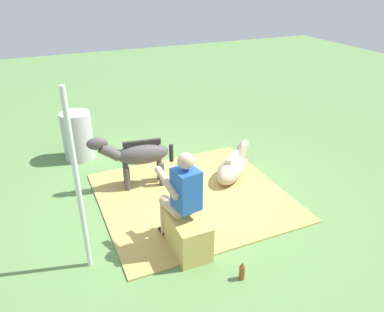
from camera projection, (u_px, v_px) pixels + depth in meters
The scene contains 9 objects.
ground_plane at pixel (184, 193), 6.03m from camera, with size 24.00×24.00×0.00m, color #608C4C.
hay_patch at pixel (193, 196), 5.92m from camera, with size 2.69×2.82×0.02m, color tan.
hay_bale at pixel (188, 235), 4.69m from camera, with size 0.65×0.41×0.49m, color tan.
person_seated at pixel (181, 194), 4.59m from camera, with size 0.70×0.48×1.37m.
pony_standing at pixel (137, 155), 5.96m from camera, with size 0.44×1.34×0.95m.
pony_lying at pixel (233, 167), 6.42m from camera, with size 1.11×1.17×0.42m.
soda_bottle at pixel (242, 271), 4.32m from camera, with size 0.07×0.07×0.24m.
water_barrel at pixel (78, 136), 6.95m from camera, with size 0.55×0.55×0.91m, color #B2B2B7.
tent_pole_left at pixel (78, 186), 4.07m from camera, with size 0.06×0.06×2.24m, color silver.
Camera 1 is at (-4.74, 1.94, 3.24)m, focal length 35.05 mm.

